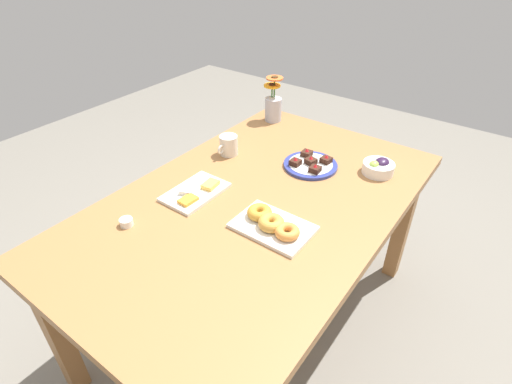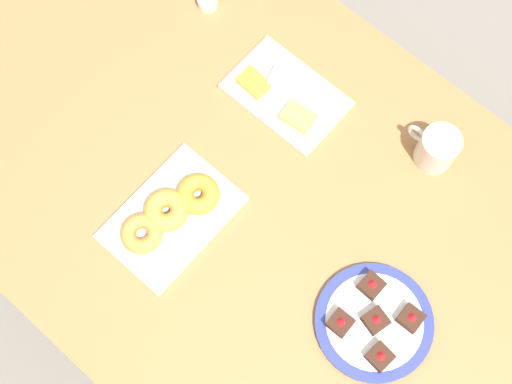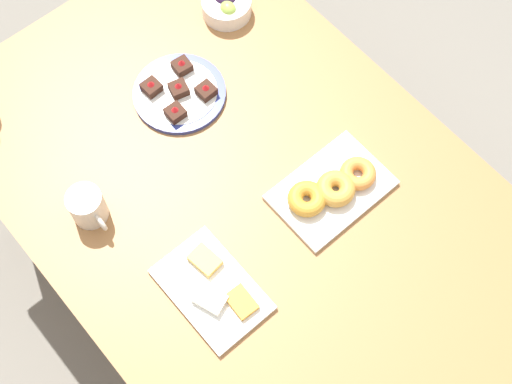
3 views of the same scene
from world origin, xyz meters
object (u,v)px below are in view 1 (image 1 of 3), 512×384
(grape_bowl, at_px, (379,167))
(croissant_platter, at_px, (272,224))
(coffee_mug, at_px, (228,145))
(dessert_plate, at_px, (310,164))
(jam_cup_honey, at_px, (126,222))
(dining_table, at_px, (256,217))
(flower_vase, at_px, (273,106))
(cheese_platter, at_px, (195,192))

(grape_bowl, xyz_separation_m, croissant_platter, (0.59, -0.16, -0.01))
(coffee_mug, distance_m, dessert_plate, 0.39)
(coffee_mug, xyz_separation_m, jam_cup_honey, (0.63, 0.04, -0.03))
(dining_table, relative_size, jam_cup_honey, 33.33)
(coffee_mug, bearing_deg, dessert_plate, 109.14)
(croissant_platter, bearing_deg, flower_vase, -145.89)
(croissant_platter, relative_size, jam_cup_honey, 5.83)
(cheese_platter, relative_size, dessert_plate, 1.08)
(dining_table, bearing_deg, coffee_mug, -124.77)
(coffee_mug, relative_size, dessert_plate, 0.50)
(cheese_platter, distance_m, jam_cup_honey, 0.30)
(dining_table, bearing_deg, cheese_platter, -63.91)
(coffee_mug, height_order, grape_bowl, coffee_mug)
(cheese_platter, relative_size, croissant_platter, 0.93)
(dining_table, height_order, flower_vase, flower_vase)
(croissant_platter, distance_m, flower_vase, 0.94)
(dessert_plate, xyz_separation_m, flower_vase, (-0.31, -0.42, 0.07))
(dessert_plate, height_order, flower_vase, flower_vase)
(grape_bowl, relative_size, dessert_plate, 0.56)
(dining_table, height_order, dessert_plate, dessert_plate)
(coffee_mug, distance_m, flower_vase, 0.45)
(croissant_platter, distance_m, dessert_plate, 0.47)
(dining_table, distance_m, grape_bowl, 0.58)
(cheese_platter, height_order, dessert_plate, dessert_plate)
(dining_table, bearing_deg, dessert_plate, 173.04)
(jam_cup_honey, relative_size, flower_vase, 0.20)
(dining_table, relative_size, grape_bowl, 11.76)
(flower_vase, bearing_deg, jam_cup_honey, 4.65)
(coffee_mug, xyz_separation_m, flower_vase, (-0.44, -0.05, 0.03))
(grape_bowl, bearing_deg, cheese_platter, -41.93)
(coffee_mug, bearing_deg, croissant_platter, 55.04)
(dining_table, height_order, cheese_platter, cheese_platter)
(dining_table, xyz_separation_m, dessert_plate, (-0.35, 0.04, 0.10))
(cheese_platter, xyz_separation_m, jam_cup_honey, (0.29, -0.06, 0.00))
(cheese_platter, relative_size, jam_cup_honey, 5.42)
(grape_bowl, bearing_deg, coffee_mug, -68.01)
(croissant_platter, distance_m, jam_cup_honey, 0.53)
(cheese_platter, distance_m, flower_vase, 0.80)
(grape_bowl, height_order, jam_cup_honey, grape_bowl)
(cheese_platter, bearing_deg, grape_bowl, 138.07)
(cheese_platter, height_order, flower_vase, flower_vase)
(dining_table, xyz_separation_m, grape_bowl, (-0.48, 0.31, 0.12))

